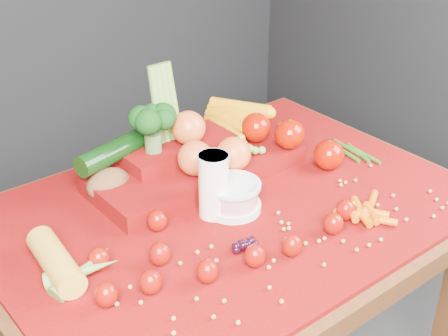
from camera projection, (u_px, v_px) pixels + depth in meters
table at (229, 244)px, 1.46m from camera, size 1.10×0.80×0.75m
red_cloth at (230, 208)px, 1.41m from camera, size 1.05×0.75×0.01m
milk_glass at (214, 183)px, 1.33m from camera, size 0.07×0.07×0.15m
yogurt_bowl at (233, 196)px, 1.37m from camera, size 0.13×0.13×0.07m
strawberry_scatter at (214, 249)px, 1.22m from camera, size 0.58×0.28×0.05m
dark_grape_cluster at (249, 247)px, 1.24m from camera, size 0.06×0.05×0.03m
soybean_scatter at (292, 245)px, 1.27m from camera, size 0.84×0.24×0.01m
corn_ear at (74, 268)px, 1.17m from camera, size 0.20×0.24×0.06m
potato at (109, 184)px, 1.42m from camera, size 0.11×0.08×0.07m
baby_carrot_pile at (365, 210)px, 1.36m from camera, size 0.17×0.18×0.03m
green_bean_pile at (353, 153)px, 1.62m from camera, size 0.14×0.12×0.01m
produce_mound at (203, 151)px, 1.50m from camera, size 0.59×0.36×0.27m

